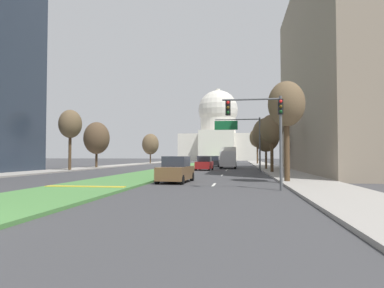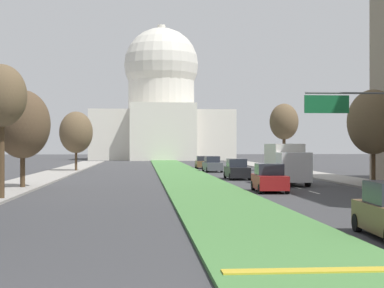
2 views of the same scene
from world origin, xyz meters
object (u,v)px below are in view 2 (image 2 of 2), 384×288
(street_tree_left_mid, at_px, (1,97))
(sedan_midblock, at_px, (269,179))
(overhead_guide_sign, at_px, (358,120))
(street_tree_right_far, at_px, (373,122))
(street_tree_right_distant, at_px, (284,122))
(sedan_distant, at_px, (237,170))
(street_tree_left_distant, at_px, (76,132))
(street_tree_left_far, at_px, (23,124))
(box_truck_delivery, at_px, (286,163))
(sedan_far_horizon, at_px, (212,165))
(sedan_very_far, at_px, (203,163))
(capitol_building, at_px, (161,107))

(street_tree_left_mid, distance_m, sedan_midblock, 17.58)
(street_tree_left_mid, relative_size, sedan_midblock, 1.80)
(overhead_guide_sign, bearing_deg, street_tree_right_far, 60.75)
(street_tree_right_distant, relative_size, sedan_distant, 1.73)
(street_tree_left_distant, distance_m, sedan_distant, 24.18)
(street_tree_left_far, bearing_deg, street_tree_right_distant, 48.07)
(sedan_midblock, bearing_deg, street_tree_left_distant, 116.26)
(sedan_distant, height_order, box_truck_delivery, box_truck_delivery)
(street_tree_right_distant, height_order, sedan_distant, street_tree_right_distant)
(street_tree_left_far, bearing_deg, street_tree_left_distant, 88.77)
(street_tree_left_distant, distance_m, sedan_far_horizon, 16.41)
(street_tree_right_distant, bearing_deg, sedan_very_far, 132.62)
(street_tree_left_distant, bearing_deg, overhead_guide_sign, -59.40)
(street_tree_left_mid, xyz_separation_m, street_tree_right_far, (24.28, 7.88, -1.01))
(capitol_building, bearing_deg, sedan_far_horizon, -86.60)
(street_tree_left_distant, height_order, sedan_very_far, street_tree_left_distant)
(street_tree_left_distant, xyz_separation_m, sedan_midblock, (16.12, -32.68, -3.76))
(capitol_building, bearing_deg, overhead_guide_sign, -84.77)
(street_tree_right_far, height_order, sedan_very_far, street_tree_right_far)
(street_tree_left_distant, height_order, sedan_midblock, street_tree_left_distant)
(overhead_guide_sign, xyz_separation_m, street_tree_left_distant, (-21.04, 35.58, -0.03))
(capitol_building, xyz_separation_m, street_tree_right_far, (12.32, -93.51, -7.03))
(street_tree_left_distant, distance_m, sedan_very_far, 18.74)
(street_tree_left_mid, height_order, sedan_midblock, street_tree_left_mid)
(overhead_guide_sign, xyz_separation_m, sedan_distant, (-4.72, 18.14, -3.78))
(capitol_building, xyz_separation_m, sedan_very_far, (3.93, -54.53, -10.99))
(capitol_building, distance_m, sedan_distant, 81.98)
(street_tree_left_distant, height_order, sedan_far_horizon, street_tree_left_distant)
(street_tree_right_far, bearing_deg, sedan_very_far, 102.15)
(box_truck_delivery, bearing_deg, capitol_building, 94.54)
(street_tree_right_distant, bearing_deg, capitol_building, 101.24)
(overhead_guide_sign, distance_m, sedan_far_horizon, 34.26)
(sedan_midblock, relative_size, sedan_far_horizon, 0.95)
(sedan_midblock, bearing_deg, sedan_distant, 89.23)
(street_tree_right_distant, relative_size, sedan_midblock, 1.92)
(sedan_far_horizon, bearing_deg, overhead_guide_sign, -81.23)
(sedan_very_far, bearing_deg, sedan_far_horizon, -90.16)
(overhead_guide_sign, xyz_separation_m, sedan_midblock, (-4.92, 2.90, -3.78))
(street_tree_right_far, bearing_deg, sedan_midblock, -160.60)
(street_tree_left_far, height_order, sedan_distant, street_tree_left_far)
(overhead_guide_sign, distance_m, street_tree_right_far, 6.61)
(overhead_guide_sign, relative_size, street_tree_right_far, 0.92)
(sedan_distant, bearing_deg, street_tree_right_far, -57.28)
(street_tree_right_distant, distance_m, sedan_distant, 19.63)
(sedan_midblock, distance_m, sedan_very_far, 41.85)
(street_tree_right_distant, bearing_deg, sedan_distant, -116.20)
(street_tree_left_far, xyz_separation_m, sedan_midblock, (16.73, -4.09, -3.69))
(street_tree_right_far, distance_m, sedan_distant, 15.21)
(street_tree_left_mid, bearing_deg, sedan_distant, 51.12)
(capitol_building, height_order, street_tree_left_far, capitol_building)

